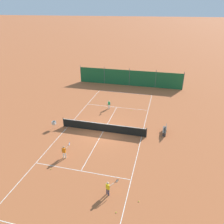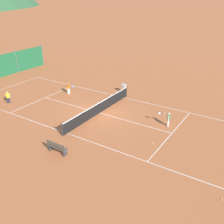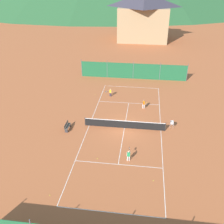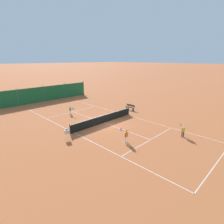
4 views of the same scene
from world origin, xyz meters
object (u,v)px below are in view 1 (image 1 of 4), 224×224
Objects in this scene: ball_hopper at (54,123)px; tennis_ball_by_net_right at (116,212)px; player_far_baseline at (64,151)px; courtside_bench at (165,130)px; player_near_baseline at (109,104)px; tennis_ball_mid_court at (98,100)px; player_far_service at (108,187)px; tennis_ball_service_box at (157,98)px; tennis_ball_near_corner at (132,110)px; tennis_ball_alley_left at (139,201)px; tennis_ball_alley_right at (51,169)px; tennis_net at (103,127)px.

tennis_ball_by_net_right is at bearing 135.44° from ball_hopper.
player_far_baseline is 10.46m from courtside_bench.
ball_hopper is at bearing -44.56° from tennis_ball_by_net_right.
player_far_baseline reaches higher than player_near_baseline.
tennis_ball_by_net_right and tennis_ball_mid_court have the same top height.
player_near_baseline is at bearing -75.18° from player_far_service.
tennis_ball_by_net_right is 20.49m from tennis_ball_service_box.
tennis_ball_mid_court is 1.00× the size of tennis_ball_near_corner.
player_far_service is 1.75m from tennis_ball_by_net_right.
player_far_baseline is 0.81× the size of courtside_bench.
tennis_ball_alley_left is (-6.96, 3.22, -0.68)m from player_far_baseline.
tennis_ball_mid_court is (1.22, -13.25, -0.68)m from player_far_baseline.
tennis_ball_alley_right is 1.00× the size of tennis_ball_service_box.
courtside_bench is (-3.56, -9.38, -0.22)m from player_far_service.
tennis_ball_by_net_right is 1.79m from tennis_ball_alley_left.
player_far_service is at bearing -3.52° from tennis_ball_alley_left.
tennis_ball_by_net_right is 11.09m from courtside_bench.
player_far_baseline is 18.50× the size of tennis_ball_service_box.
tennis_ball_mid_court is 1.00× the size of tennis_ball_alley_left.
player_near_baseline reaches higher than tennis_ball_service_box.
tennis_ball_mid_court and tennis_ball_alley_right have the same top height.
tennis_ball_alley_right is 0.04× the size of courtside_bench.
tennis_ball_near_corner is at bearing -84.10° from tennis_ball_by_net_right.
tennis_ball_near_corner is (-4.51, -12.66, 0.00)m from tennis_ball_alley_right.
player_far_baseline is 18.50× the size of tennis_ball_by_net_right.
player_near_baseline is 17.07× the size of tennis_ball_service_box.
player_far_service is 11.01m from ball_hopper.
tennis_net is 7.26m from tennis_ball_alley_right.
tennis_ball_mid_court is 14.99m from tennis_ball_alley_right.
player_far_service reaches higher than tennis_net.
tennis_ball_by_net_right is (-0.88, 1.37, -0.64)m from player_far_service.
player_far_service reaches higher than tennis_ball_service_box.
tennis_ball_service_box is (-5.01, -10.89, -0.47)m from tennis_net.
tennis_ball_service_box is 0.04× the size of courtside_bench.
player_far_baseline is at bearing 84.07° from player_near_baseline.
tennis_ball_alley_right is at bearing 42.39° from courtside_bench.
tennis_net is 6.21m from tennis_ball_near_corner.
player_far_service is 14.35m from player_near_baseline.
player_far_baseline is 1.08× the size of player_near_baseline.
tennis_ball_alley_right is (-0.79, 14.97, 0.00)m from tennis_ball_mid_court.
player_far_service is 1.28× the size of ball_hopper.
ball_hopper reaches higher than tennis_ball_alley_left.
player_far_baseline is at bearing 69.56° from tennis_ball_near_corner.
tennis_ball_alley_right is at bearing 70.35° from tennis_net.
player_near_baseline is at bearing -81.15° from tennis_net.
tennis_ball_mid_court and tennis_ball_near_corner have the same top height.
tennis_ball_by_net_right is (-3.66, 9.56, -0.47)m from tennis_net.
player_near_baseline is at bearing -95.93° from player_far_baseline.
courtside_bench is (-9.57, 6.95, 0.42)m from tennis_ball_mid_court.
player_near_baseline reaches higher than tennis_ball_by_net_right.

